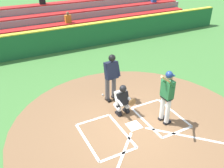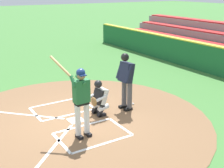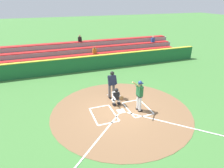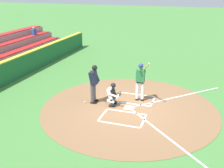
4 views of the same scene
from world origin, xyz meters
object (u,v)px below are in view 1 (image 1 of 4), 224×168
(catcher, at_px, (123,99))
(baseball, at_px, (103,95))
(batter, at_px, (167,94))
(plate_umpire, at_px, (111,75))

(catcher, height_order, baseball, catcher)
(batter, relative_size, baseball, 28.76)
(batter, distance_m, baseball, 2.87)
(catcher, relative_size, baseball, 15.27)
(plate_umpire, relative_size, baseball, 25.20)
(batter, height_order, plate_umpire, batter)
(batter, distance_m, catcher, 1.53)
(catcher, distance_m, baseball, 1.48)
(plate_umpire, bearing_deg, baseball, -68.54)
(plate_umpire, bearing_deg, batter, 114.47)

